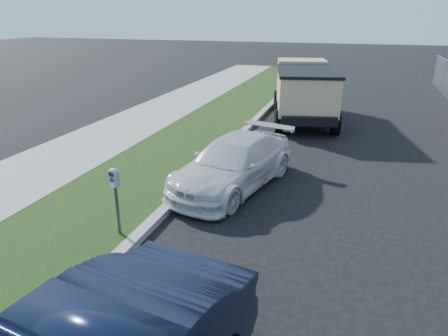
% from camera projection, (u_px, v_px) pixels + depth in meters
% --- Properties ---
extents(ground, '(120.00, 120.00, 0.00)m').
position_uv_depth(ground, '(275.00, 239.00, 7.99)').
color(ground, black).
rests_on(ground, ground).
extents(streetside, '(6.12, 50.00, 0.15)m').
position_uv_depth(streetside, '(96.00, 170.00, 11.34)').
color(streetside, gray).
rests_on(streetside, ground).
extents(parking_meter, '(0.22, 0.17, 1.39)m').
position_uv_depth(parking_meter, '(115.00, 187.00, 7.61)').
color(parking_meter, '#3F4247').
rests_on(parking_meter, ground).
extents(white_wagon, '(2.80, 4.67, 1.27)m').
position_uv_depth(white_wagon, '(234.00, 162.00, 10.31)').
color(white_wagon, silver).
rests_on(white_wagon, ground).
extents(dump_truck, '(3.35, 6.17, 2.29)m').
position_uv_depth(dump_truck, '(304.00, 89.00, 16.79)').
color(dump_truck, black).
rests_on(dump_truck, ground).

